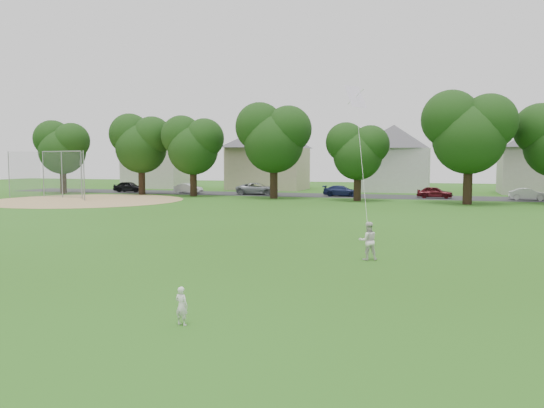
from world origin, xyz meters
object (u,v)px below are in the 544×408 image
(older_boy, at_px, (368,241))
(baseball_backstop, at_px, (58,175))
(toddler, at_px, (182,306))
(kite, at_px, (361,160))

(older_boy, relative_size, baseball_backstop, 0.14)
(toddler, relative_size, older_boy, 0.61)
(older_boy, height_order, baseball_backstop, baseball_backstop)
(toddler, distance_m, older_boy, 9.57)
(toddler, xyz_separation_m, baseball_backstop, (-31.11, 33.40, 1.89))
(kite, bearing_deg, toddler, -102.59)
(toddler, distance_m, baseball_backstop, 45.69)
(kite, height_order, baseball_backstop, kite)
(toddler, bearing_deg, older_boy, -97.87)
(kite, relative_size, baseball_backstop, 0.60)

